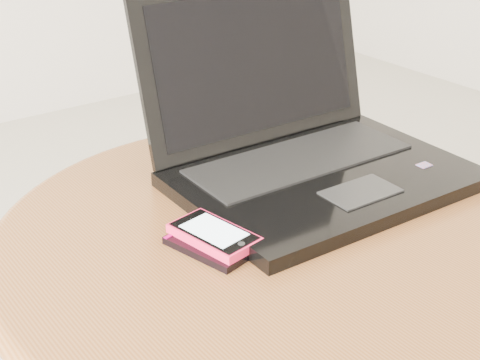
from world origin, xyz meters
TOP-DOWN VIEW (x-y plane):
  - table at (-0.06, 0.02)m, footprint 0.70×0.70m
  - laptop at (0.07, 0.11)m, footprint 0.40×0.35m
  - phone_black at (-0.16, 0.02)m, footprint 0.07×0.11m
  - phone_pink at (-0.15, 0.02)m, footprint 0.07×0.11m

SIDE VIEW (x-z plane):
  - table at x=-0.06m, z-range 0.16..0.72m
  - phone_black at x=-0.16m, z-range 0.56..0.57m
  - phone_pink at x=-0.15m, z-range 0.57..0.58m
  - laptop at x=0.07m, z-range 0.48..0.73m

